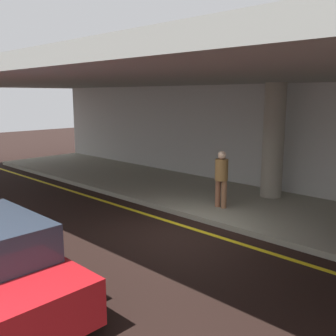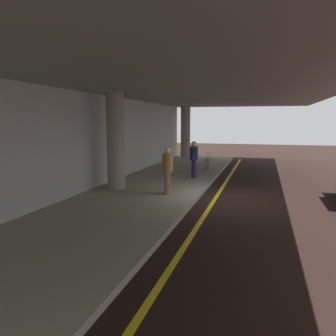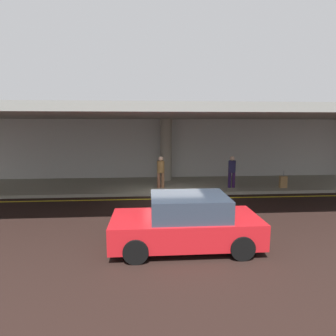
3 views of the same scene
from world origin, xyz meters
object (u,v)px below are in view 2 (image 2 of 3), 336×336
Objects in this scene: support_column_far_left at (116,141)px; suitcase_upright_primary at (208,164)px; person_waiting_for_ride at (194,157)px; traveler_with_luggage at (168,167)px; support_column_left_mid at (185,132)px.

suitcase_upright_primary is (6.04, -2.60, -1.51)m from support_column_far_left.
support_column_far_left reaches higher than person_waiting_for_ride.
suitcase_upright_primary is at bearing 161.57° from traveler_with_luggage.
support_column_far_left reaches higher than traveler_with_luggage.
traveler_with_luggage reaches higher than suitcase_upright_primary.
suitcase_upright_primary is (6.46, -0.42, -0.65)m from traveler_with_luggage.
traveler_with_luggage is (-12.41, -2.18, -0.86)m from support_column_left_mid.
support_column_far_left is 12.00m from support_column_left_mid.
traveler_with_luggage is (-0.41, -2.18, -0.86)m from support_column_far_left.
suitcase_upright_primary is (-5.96, -2.60, -1.51)m from support_column_left_mid.
person_waiting_for_ride reaches higher than suitcase_upright_primary.
support_column_left_mid is 2.17× the size of traveler_with_luggage.
traveler_with_luggage is at bearing -100.75° from support_column_far_left.
suitcase_upright_primary is at bearing -23.25° from support_column_far_left.
support_column_far_left is at bearing 133.43° from suitcase_upright_primary.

